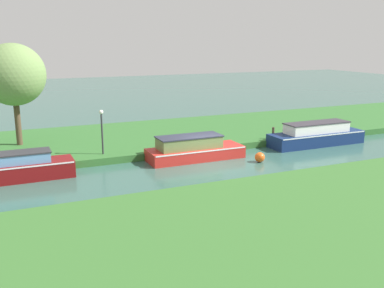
# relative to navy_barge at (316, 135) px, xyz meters

# --- Properties ---
(ground_plane) EXTENTS (120.00, 120.00, 0.00)m
(ground_plane) POSITION_rel_navy_barge_xyz_m (-8.12, -1.20, -0.64)
(ground_plane) COLOR #335C51
(riverbank_far) EXTENTS (72.00, 10.00, 0.40)m
(riverbank_far) POSITION_rel_navy_barge_xyz_m (-8.12, 5.80, -0.44)
(riverbank_far) COLOR #31672D
(riverbank_far) RESTS_ON ground_plane
(riverbank_near) EXTENTS (72.00, 10.00, 0.40)m
(riverbank_near) POSITION_rel_navy_barge_xyz_m (-8.12, -10.20, -0.44)
(riverbank_near) COLOR #35692B
(riverbank_near) RESTS_ON ground_plane
(navy_barge) EXTENTS (6.55, 1.78, 1.49)m
(navy_barge) POSITION_rel_navy_barge_xyz_m (0.00, 0.00, 0.00)
(navy_barge) COLOR navy
(navy_barge) RESTS_ON ground_plane
(red_narrowboat) EXTENTS (5.54, 1.89, 1.39)m
(red_narrowboat) POSITION_rel_navy_barge_xyz_m (-8.71, 0.00, -0.06)
(red_narrowboat) COLOR red
(red_narrowboat) RESTS_ON ground_plane
(maroon_cruiser) EXTENTS (4.79, 1.56, 1.38)m
(maroon_cruiser) POSITION_rel_navy_barge_xyz_m (-17.87, 0.00, -0.04)
(maroon_cruiser) COLOR maroon
(maroon_cruiser) RESTS_ON ground_plane
(willow_tree_left) EXTENTS (3.70, 3.53, 6.08)m
(willow_tree_left) POSITION_rel_navy_barge_xyz_m (-17.64, 5.94, 3.99)
(willow_tree_left) COLOR #4F3C2A
(willow_tree_left) RESTS_ON riverbank_far
(lamp_post) EXTENTS (0.24, 0.24, 2.50)m
(lamp_post) POSITION_rel_navy_barge_xyz_m (-13.49, 1.75, 1.36)
(lamp_post) COLOR #333338
(lamp_post) RESTS_ON riverbank_far
(mooring_post_near) EXTENTS (0.16, 0.16, 0.77)m
(mooring_post_near) POSITION_rel_navy_barge_xyz_m (-2.56, 1.12, 0.14)
(mooring_post_near) COLOR #45382C
(mooring_post_near) RESTS_ON riverbank_far
(channel_buoy) EXTENTS (0.56, 0.56, 0.56)m
(channel_buoy) POSITION_rel_navy_barge_xyz_m (-5.59, -2.06, -0.36)
(channel_buoy) COLOR #E55919
(channel_buoy) RESTS_ON ground_plane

